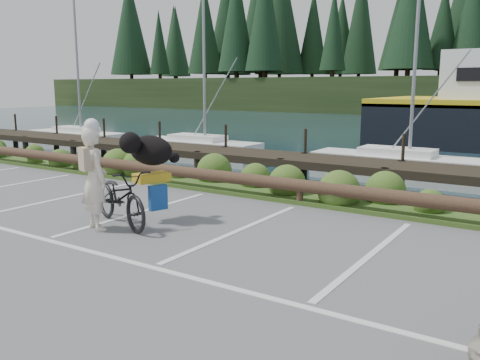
% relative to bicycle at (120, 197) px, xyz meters
% --- Properties ---
extents(ground, '(72.00, 72.00, 0.00)m').
position_rel_bicycle_xyz_m(ground, '(2.18, -1.07, -0.57)').
color(ground, '#555558').
extents(vegetation_strip, '(34.00, 1.60, 0.10)m').
position_rel_bicycle_xyz_m(vegetation_strip, '(2.18, 4.23, -0.52)').
color(vegetation_strip, '#3D5B21').
rests_on(vegetation_strip, ground).
extents(log_rail, '(32.00, 0.30, 0.60)m').
position_rel_bicycle_xyz_m(log_rail, '(2.18, 3.53, -0.57)').
color(log_rail, '#443021').
rests_on(log_rail, ground).
extents(bicycle, '(2.30, 1.45, 1.14)m').
position_rel_bicycle_xyz_m(bicycle, '(0.00, 0.00, 0.00)').
color(bicycle, black).
rests_on(bicycle, ground).
extents(cyclist, '(0.84, 0.69, 1.98)m').
position_rel_bicycle_xyz_m(cyclist, '(-0.17, -0.48, 0.42)').
color(cyclist, '#EEE1C9').
rests_on(cyclist, ground).
extents(dog, '(0.85, 1.17, 0.61)m').
position_rel_bicycle_xyz_m(dog, '(0.24, 0.65, 0.88)').
color(dog, black).
rests_on(dog, bicycle).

